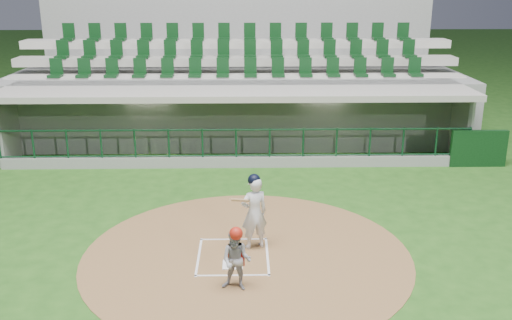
{
  "coord_description": "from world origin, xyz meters",
  "views": [
    {
      "loc": [
        0.26,
        -11.53,
        5.76
      ],
      "look_at": [
        0.56,
        2.6,
        1.3
      ],
      "focal_mm": 40.0,
      "sensor_mm": 36.0,
      "label": 1
    }
  ],
  "objects": [
    {
      "name": "ground",
      "position": [
        0.0,
        0.0,
        0.0
      ],
      "size": [
        120.0,
        120.0,
        0.0
      ],
      "primitive_type": "plane",
      "color": "#204D16",
      "rests_on": "ground"
    },
    {
      "name": "dirt_circle",
      "position": [
        0.3,
        -0.2,
        0.01
      ],
      "size": [
        7.2,
        7.2,
        0.01
      ],
      "primitive_type": "cylinder",
      "color": "brown",
      "rests_on": "ground"
    },
    {
      "name": "home_plate",
      "position": [
        0.0,
        -0.7,
        0.02
      ],
      "size": [
        0.43,
        0.43,
        0.02
      ],
      "primitive_type": "cube",
      "color": "white",
      "rests_on": "dirt_circle"
    },
    {
      "name": "batter_box_chalk",
      "position": [
        0.0,
        -0.3,
        0.02
      ],
      "size": [
        1.55,
        1.8,
        0.01
      ],
      "color": "white",
      "rests_on": "ground"
    },
    {
      "name": "dugout_structure",
      "position": [
        0.01,
        7.82,
        0.96
      ],
      "size": [
        16.4,
        3.7,
        3.0
      ],
      "color": "slate",
      "rests_on": "ground"
    },
    {
      "name": "seating_deck",
      "position": [
        0.0,
        10.91,
        1.42
      ],
      "size": [
        17.0,
        6.72,
        5.15
      ],
      "color": "gray",
      "rests_on": "ground"
    },
    {
      "name": "batter",
      "position": [
        0.47,
        0.13,
        0.89
      ],
      "size": [
        0.89,
        0.94,
        1.75
      ],
      "color": "silver",
      "rests_on": "dirt_circle"
    },
    {
      "name": "catcher",
      "position": [
        0.09,
        -1.66,
        0.65
      ],
      "size": [
        0.69,
        0.6,
        1.31
      ],
      "color": "#99989E",
      "rests_on": "dirt_circle"
    }
  ]
}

